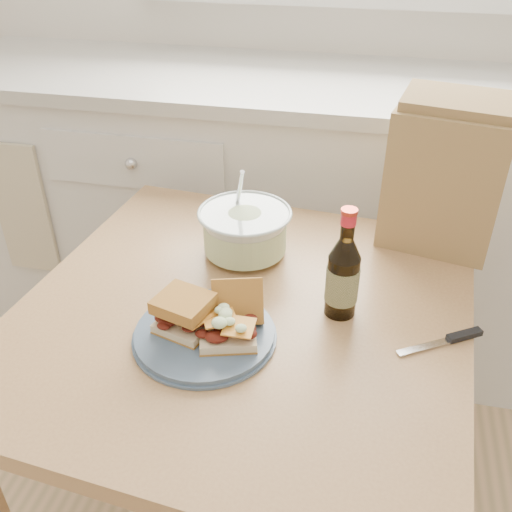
% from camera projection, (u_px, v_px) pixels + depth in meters
% --- Properties ---
extents(cabinet_run, '(2.50, 0.64, 0.94)m').
position_uv_depth(cabinet_run, '(313.00, 215.00, 1.96)').
color(cabinet_run, silver).
rests_on(cabinet_run, ground).
extents(dining_table, '(0.95, 0.95, 0.73)m').
position_uv_depth(dining_table, '(243.00, 348.00, 1.18)').
color(dining_table, tan).
rests_on(dining_table, ground).
extents(plate, '(0.26, 0.26, 0.02)m').
position_uv_depth(plate, '(205.00, 334.00, 1.05)').
color(plate, '#495E77').
rests_on(plate, dining_table).
extents(sandwich_left, '(0.11, 0.11, 0.07)m').
position_uv_depth(sandwich_left, '(184.00, 313.00, 1.03)').
color(sandwich_left, beige).
rests_on(sandwich_left, plate).
extents(sandwich_right, '(0.12, 0.16, 0.08)m').
position_uv_depth(sandwich_right, '(231.00, 319.00, 1.02)').
color(sandwich_right, beige).
rests_on(sandwich_right, plate).
extents(coleslaw_bowl, '(0.21, 0.21, 0.21)m').
position_uv_depth(coleslaw_bowl, '(245.00, 233.00, 1.26)').
color(coleslaw_bowl, silver).
rests_on(coleslaw_bowl, dining_table).
extents(beer_bottle, '(0.06, 0.06, 0.23)m').
position_uv_depth(beer_bottle, '(343.00, 276.00, 1.07)').
color(beer_bottle, black).
rests_on(beer_bottle, dining_table).
extents(knife, '(0.16, 0.11, 0.01)m').
position_uv_depth(knife, '(454.00, 338.00, 1.04)').
color(knife, silver).
rests_on(knife, dining_table).
extents(paper_bag, '(0.27, 0.20, 0.31)m').
position_uv_depth(paper_bag, '(444.00, 180.00, 1.25)').
color(paper_bag, olive).
rests_on(paper_bag, dining_table).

